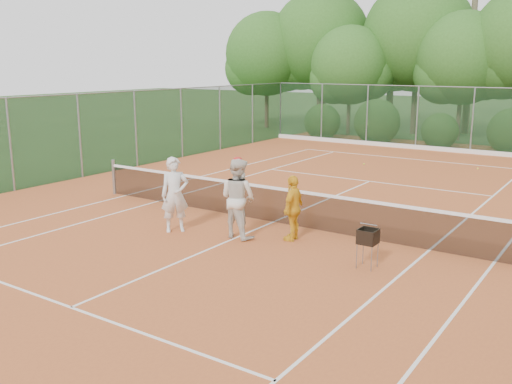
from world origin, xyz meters
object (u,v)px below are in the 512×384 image
at_px(player_center_grp, 238,198).
at_px(ball_hopper, 368,237).
at_px(player_yellow, 293,208).
at_px(player_white, 175,195).

distance_m(player_center_grp, ball_hopper, 3.42).
height_order(player_yellow, ball_hopper, player_yellow).
bearing_deg(ball_hopper, player_white, -153.61).
distance_m(player_yellow, ball_hopper, 2.34).
bearing_deg(ball_hopper, player_yellow, -175.81).
height_order(player_center_grp, ball_hopper, player_center_grp).
height_order(player_white, player_yellow, player_white).
xyz_separation_m(player_white, ball_hopper, (4.96, 0.22, -0.28)).
relative_size(player_yellow, ball_hopper, 1.89).
relative_size(player_white, ball_hopper, 2.27).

